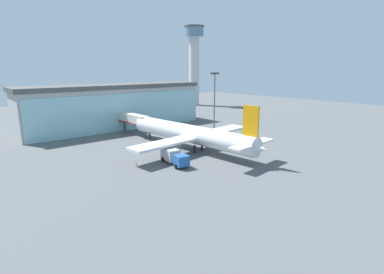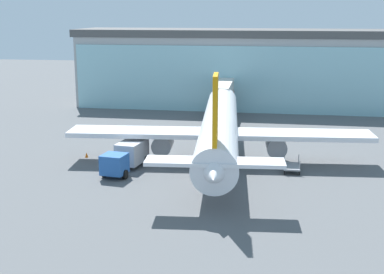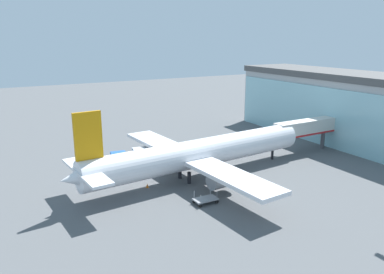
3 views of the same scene
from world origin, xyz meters
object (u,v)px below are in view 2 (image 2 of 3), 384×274
safety_cone_wingtip (87,155)px  safety_cone_nose (210,177)px  catering_truck (127,156)px  baggage_cart (292,167)px  jet_bridge (224,92)px  airplane (219,128)px

safety_cone_wingtip → safety_cone_nose: bearing=-23.1°
catering_truck → baggage_cart: 16.63m
jet_bridge → safety_cone_wingtip: bearing=150.2°
jet_bridge → catering_truck: (-7.32, -27.25, -2.68)m
catering_truck → airplane: bearing=129.6°
jet_bridge → safety_cone_nose: 29.70m
baggage_cart → safety_cone_nose: 8.80m
safety_cone_wingtip → catering_truck: bearing=-35.0°
safety_cone_wingtip → jet_bridge: bearing=60.9°
catering_truck → safety_cone_wingtip: 7.02m
safety_cone_nose → safety_cone_wingtip: same height
catering_truck → safety_cone_nose: (8.69, -2.17, -1.19)m
airplane → baggage_cart: 8.86m
airplane → catering_truck: 10.48m
airplane → catering_truck: bearing=116.4°
jet_bridge → baggage_cart: (9.18, -25.34, -3.65)m
baggage_cart → safety_cone_nose: bearing=117.5°
jet_bridge → baggage_cart: jet_bridge is taller
jet_bridge → baggage_cart: 27.19m
catering_truck → safety_cone_nose: size_ratio=13.73×
jet_bridge → baggage_cart: bearing=-160.8°
airplane → safety_cone_nose: size_ratio=68.57×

